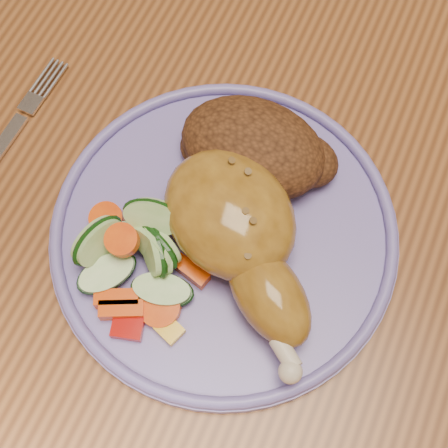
# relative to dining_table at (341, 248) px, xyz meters

# --- Properties ---
(ground) EXTENTS (4.00, 4.00, 0.00)m
(ground) POSITION_rel_dining_table_xyz_m (0.00, 0.00, -0.67)
(ground) COLOR #58331E
(ground) RESTS_ON ground
(dining_table) EXTENTS (0.90, 1.40, 0.75)m
(dining_table) POSITION_rel_dining_table_xyz_m (0.00, 0.00, 0.00)
(dining_table) COLOR brown
(dining_table) RESTS_ON ground
(plate) EXTENTS (0.29, 0.29, 0.01)m
(plate) POSITION_rel_dining_table_xyz_m (-0.10, -0.06, 0.09)
(plate) COLOR #6E61B1
(plate) RESTS_ON dining_table
(plate_rim) EXTENTS (0.28, 0.28, 0.01)m
(plate_rim) POSITION_rel_dining_table_xyz_m (-0.10, -0.06, 0.10)
(plate_rim) COLOR #6E61B1
(plate_rim) RESTS_ON plate
(chicken_leg) EXTENTS (0.18, 0.17, 0.06)m
(chicken_leg) POSITION_rel_dining_table_xyz_m (-0.08, -0.07, 0.12)
(chicken_leg) COLOR #A07021
(chicken_leg) RESTS_ON plate
(rice_pilaf) EXTENTS (0.13, 0.09, 0.05)m
(rice_pilaf) POSITION_rel_dining_table_xyz_m (-0.10, 0.01, 0.12)
(rice_pilaf) COLOR #4F2B13
(rice_pilaf) RESTS_ON plate
(vegetable_pile) EXTENTS (0.11, 0.12, 0.06)m
(vegetable_pile) POSITION_rel_dining_table_xyz_m (-0.15, -0.12, 0.11)
(vegetable_pile) COLOR #A50A05
(vegetable_pile) RESTS_ON plate
(fork) EXTENTS (0.02, 0.16, 0.00)m
(fork) POSITION_rel_dining_table_xyz_m (-0.31, -0.06, 0.09)
(fork) COLOR silver
(fork) RESTS_ON dining_table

